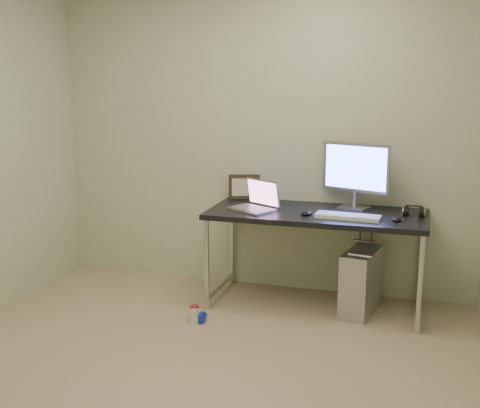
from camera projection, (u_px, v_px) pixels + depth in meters
name	position (u px, v px, depth m)	size (l,w,h in m)	color
floor	(182.00, 380.00, 3.53)	(3.50, 3.50, 0.00)	tan
wall_back	(261.00, 139.00, 4.91)	(3.50, 0.02, 2.50)	beige
desk	(317.00, 222.00, 4.54)	(1.63, 0.71, 0.75)	black
tower_computer	(361.00, 281.00, 4.50)	(0.29, 0.49, 0.51)	#BCBCC1
cable_a	(360.00, 249.00, 4.80)	(0.01, 0.01, 0.70)	black
cable_b	(371.00, 253.00, 4.76)	(0.01, 0.01, 0.72)	black
can_red	(194.00, 313.00, 4.38)	(0.06, 0.06, 0.12)	red
can_white	(194.00, 317.00, 4.32)	(0.06, 0.06, 0.11)	silver
can_blue	(201.00, 318.00, 4.37)	(0.06, 0.06, 0.11)	#1233B4
laptop	(256.00, 203.00, 4.59)	(0.41, 0.39, 0.22)	#A6A7AE
monitor	(355.00, 170.00, 4.58)	(0.52, 0.22, 0.51)	#A6A7AE
keyboard	(348.00, 217.00, 4.31)	(0.46, 0.15, 0.03)	white
mouse_right	(397.00, 218.00, 4.24)	(0.07, 0.11, 0.04)	black
mouse_left	(307.00, 212.00, 4.42)	(0.08, 0.12, 0.04)	black
headphones	(414.00, 212.00, 4.39)	(0.15, 0.09, 0.10)	black
picture_frame	(244.00, 187.00, 4.96)	(0.26, 0.03, 0.21)	black
webcam	(272.00, 189.00, 4.91)	(0.05, 0.04, 0.13)	silver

